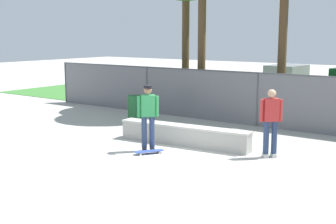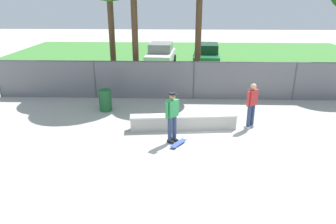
{
  "view_description": "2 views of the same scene",
  "coord_description": "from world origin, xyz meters",
  "px_view_note": "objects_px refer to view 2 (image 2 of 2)",
  "views": [
    {
      "loc": [
        6.79,
        -9.48,
        3.23
      ],
      "look_at": [
        -0.61,
        0.75,
        1.08
      ],
      "focal_mm": 48.84,
      "sensor_mm": 36.0,
      "label": 1
    },
    {
      "loc": [
        -0.75,
        -9.75,
        4.91
      ],
      "look_at": [
        -1.12,
        0.76,
        0.96
      ],
      "focal_mm": 33.17,
      "sensor_mm": 36.0,
      "label": 2
    }
  ],
  "objects_px": {
    "skateboarder": "(172,115)",
    "car_green": "(206,55)",
    "skateboard": "(179,143)",
    "bystander": "(252,104)",
    "trash_bin": "(105,100)",
    "concrete_ledge": "(183,122)",
    "car_white": "(161,55)"
  },
  "relations": [
    {
      "from": "skateboarder",
      "to": "car_white",
      "type": "height_order",
      "value": "skateboarder"
    },
    {
      "from": "skateboard",
      "to": "car_white",
      "type": "height_order",
      "value": "car_white"
    },
    {
      "from": "bystander",
      "to": "skateboarder",
      "type": "bearing_deg",
      "value": -155.95
    },
    {
      "from": "skateboard",
      "to": "bystander",
      "type": "relative_size",
      "value": 0.43
    },
    {
      "from": "concrete_ledge",
      "to": "skateboarder",
      "type": "distance_m",
      "value": 1.43
    },
    {
      "from": "car_white",
      "to": "car_green",
      "type": "bearing_deg",
      "value": -2.71
    },
    {
      "from": "car_green",
      "to": "trash_bin",
      "type": "bearing_deg",
      "value": -118.99
    },
    {
      "from": "skateboarder",
      "to": "trash_bin",
      "type": "xyz_separation_m",
      "value": [
        -3.1,
        3.15,
        -0.54
      ]
    },
    {
      "from": "car_white",
      "to": "bystander",
      "type": "bearing_deg",
      "value": -70.11
    },
    {
      "from": "skateboarder",
      "to": "concrete_ledge",
      "type": "bearing_deg",
      "value": 70.23
    },
    {
      "from": "concrete_ledge",
      "to": "skateboarder",
      "type": "xyz_separation_m",
      "value": [
        -0.42,
        -1.15,
        0.73
      ]
    },
    {
      "from": "skateboarder",
      "to": "bystander",
      "type": "relative_size",
      "value": 1.01
    },
    {
      "from": "skateboarder",
      "to": "skateboard",
      "type": "xyz_separation_m",
      "value": [
        0.23,
        -0.26,
        -0.96
      ]
    },
    {
      "from": "skateboarder",
      "to": "skateboard",
      "type": "relative_size",
      "value": 2.36
    },
    {
      "from": "concrete_ledge",
      "to": "car_green",
      "type": "bearing_deg",
      "value": 81.14
    },
    {
      "from": "skateboard",
      "to": "car_green",
      "type": "bearing_deg",
      "value": 81.3
    },
    {
      "from": "concrete_ledge",
      "to": "car_white",
      "type": "bearing_deg",
      "value": 97.54
    },
    {
      "from": "car_green",
      "to": "bystander",
      "type": "xyz_separation_m",
      "value": [
        0.82,
        -11.39,
        0.17
      ]
    },
    {
      "from": "skateboard",
      "to": "bystander",
      "type": "xyz_separation_m",
      "value": [
        2.81,
        1.61,
        0.94
      ]
    },
    {
      "from": "skateboarder",
      "to": "car_green",
      "type": "relative_size",
      "value": 0.43
    },
    {
      "from": "skateboarder",
      "to": "trash_bin",
      "type": "relative_size",
      "value": 1.87
    },
    {
      "from": "skateboard",
      "to": "trash_bin",
      "type": "height_order",
      "value": "trash_bin"
    },
    {
      "from": "concrete_ledge",
      "to": "skateboard",
      "type": "relative_size",
      "value": 5.33
    },
    {
      "from": "trash_bin",
      "to": "skateboard",
      "type": "bearing_deg",
      "value": -45.65
    },
    {
      "from": "skateboarder",
      "to": "trash_bin",
      "type": "distance_m",
      "value": 4.45
    },
    {
      "from": "skateboarder",
      "to": "car_green",
      "type": "xyz_separation_m",
      "value": [
        2.22,
        12.74,
        -0.19
      ]
    },
    {
      "from": "concrete_ledge",
      "to": "trash_bin",
      "type": "relative_size",
      "value": 4.23
    },
    {
      "from": "skateboard",
      "to": "car_green",
      "type": "distance_m",
      "value": 13.17
    },
    {
      "from": "concrete_ledge",
      "to": "skateboard",
      "type": "bearing_deg",
      "value": -97.45
    },
    {
      "from": "trash_bin",
      "to": "bystander",
      "type": "bearing_deg",
      "value": -16.28
    },
    {
      "from": "skateboard",
      "to": "trash_bin",
      "type": "bearing_deg",
      "value": 134.35
    },
    {
      "from": "skateboarder",
      "to": "skateboard",
      "type": "height_order",
      "value": "skateboarder"
    }
  ]
}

